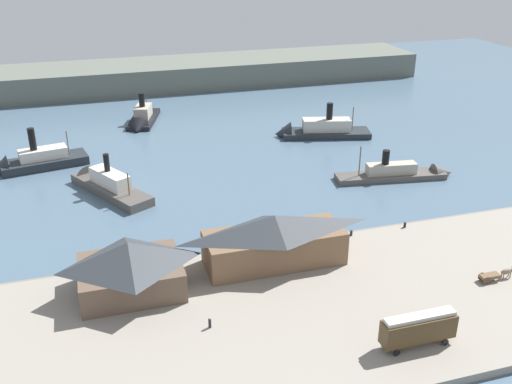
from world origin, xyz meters
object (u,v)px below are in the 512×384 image
horse_cart (496,274)px  mooring_post_west (405,225)px  pedestrian_near_cart (210,323)px  ferry_departing_north (104,183)px  mooring_post_east (351,233)px  ferry_shed_customs_shed (274,239)px  ferry_mid_harbor (405,173)px  ferry_shed_central_terminal (130,266)px  ferry_near_quay (314,131)px  street_tram (419,328)px  ferry_approaching_west (142,120)px  ferry_moored_east (33,162)px

horse_cart → mooring_post_west: horse_cart is taller
pedestrian_near_cart → ferry_departing_north: 52.42m
mooring_post_east → mooring_post_west: bearing=0.1°
ferry_shed_customs_shed → ferry_mid_harbor: size_ratio=0.84×
ferry_shed_central_terminal → mooring_post_west: 47.77m
ferry_shed_central_terminal → mooring_post_east: (37.11, 5.79, -3.51)m
ferry_shed_central_terminal → ferry_shed_customs_shed: size_ratio=0.67×
horse_cart → mooring_post_west: (-4.39, 18.59, -0.48)m
ferry_shed_central_terminal → ferry_near_quay: 78.21m
street_tram → ferry_approaching_west: 105.98m
ferry_mid_harbor → pedestrian_near_cart: bearing=-142.4°
ferry_moored_east → horse_cart: bearing=-45.6°
ferry_near_quay → ferry_approaching_west: (-40.88, 22.63, -0.16)m
ferry_shed_central_terminal → ferry_departing_north: ferry_shed_central_terminal is taller
ferry_approaching_west → ferry_departing_north: bearing=-106.6°
ferry_moored_east → mooring_post_west: bearing=-38.6°
ferry_mid_harbor → ferry_moored_east: (-75.75, 28.51, 0.41)m
street_tram → ferry_near_quay: bearing=76.8°
mooring_post_west → ferry_departing_north: ferry_departing_north is taller
horse_cart → ferry_moored_east: ferry_moored_east is taller
mooring_post_east → ferry_moored_east: size_ratio=0.04×
ferry_shed_customs_shed → mooring_post_west: ferry_shed_customs_shed is taller
pedestrian_near_cart → mooring_post_east: size_ratio=1.72×
mooring_post_west → ferry_approaching_west: bearing=115.8°
street_tram → ferry_mid_harbor: ferry_mid_harbor is taller
ferry_moored_east → ferry_approaching_west: (26.68, 24.99, -0.20)m
pedestrian_near_cart → ferry_mid_harbor: size_ratio=0.06×
mooring_post_west → ferry_approaching_west: (-36.47, 75.40, -0.31)m
pedestrian_near_cart → ferry_near_quay: ferry_near_quay is taller
horse_cart → ferry_near_quay: ferry_near_quay is taller
ferry_mid_harbor → ferry_near_quay: 31.94m
street_tram → ferry_approaching_west: (-21.86, 103.67, -2.48)m
horse_cart → ferry_mid_harbor: bearing=78.5°
mooring_post_west → ferry_mid_harbor: size_ratio=0.03×
ferry_shed_customs_shed → ferry_moored_east: 66.76m
ferry_shed_customs_shed → ferry_mid_harbor: bearing=34.8°
ferry_shed_central_terminal → pedestrian_near_cart: (8.79, -11.64, -3.25)m
horse_cart → ferry_departing_north: size_ratio=0.25×
ferry_shed_central_terminal → ferry_departing_north: (-1.56, 39.75, -3.63)m
pedestrian_near_cart → ferry_approaching_west: 92.87m
ferry_shed_customs_shed → mooring_post_east: 16.29m
street_tram → pedestrian_near_cart: 26.29m
horse_cart → ferry_moored_east: size_ratio=0.28×
ferry_shed_customs_shed → pedestrian_near_cart: bearing=-135.4°
mooring_post_west → ferry_near_quay: size_ratio=0.04×
mooring_post_east → ferry_departing_north: size_ratio=0.04×
pedestrian_near_cart → ferry_mid_harbor: bearing=37.6°
ferry_departing_north → ferry_moored_east: ferry_moored_east is taller
ferry_near_quay → horse_cart: bearing=-90.0°
street_tram → ferry_shed_central_terminal: bearing=145.5°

